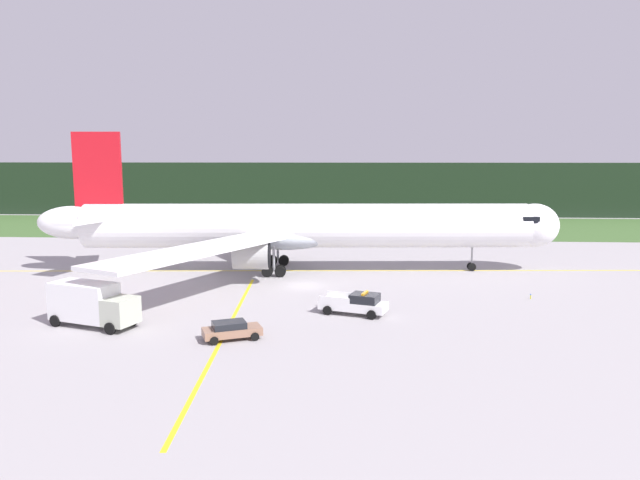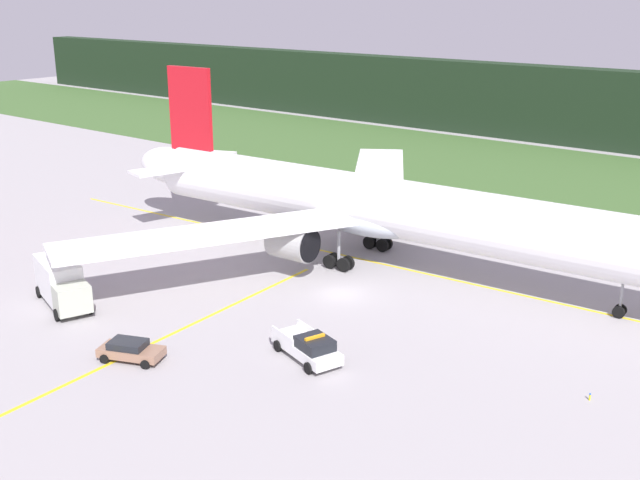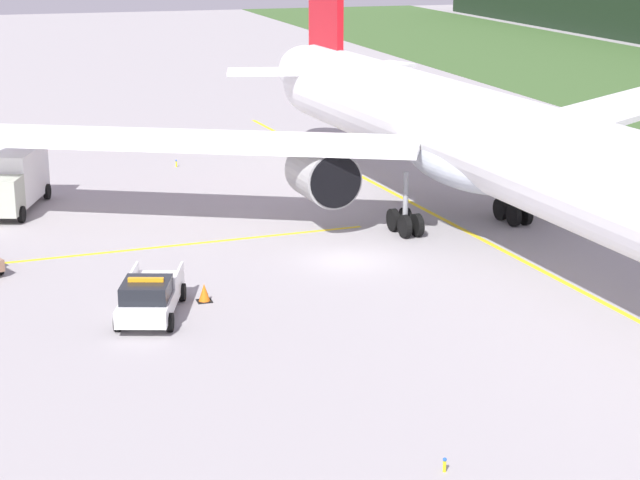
# 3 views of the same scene
# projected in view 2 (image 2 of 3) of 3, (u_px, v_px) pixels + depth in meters

# --- Properties ---
(ground) EXTENTS (320.00, 320.00, 0.00)m
(ground) POSITION_uv_depth(u_px,v_px,m) (341.00, 294.00, 60.14)
(ground) COLOR #9C979A
(grass_verge) EXTENTS (320.00, 34.14, 0.04)m
(grass_verge) POSITION_uv_depth(u_px,v_px,m) (581.00, 179.00, 97.05)
(grass_verge) COLOR #3C5D2C
(grass_verge) RESTS_ON ground
(taxiway_centerline_main) EXTENTS (78.91, 5.55, 0.01)m
(taxiway_centerline_main) POSITION_uv_depth(u_px,v_px,m) (393.00, 266.00, 66.12)
(taxiway_centerline_main) COLOR yellow
(taxiway_centerline_main) RESTS_ON ground
(taxiway_centerline_spur) EXTENTS (2.69, 36.00, 0.01)m
(taxiway_centerline_spur) POSITION_uv_depth(u_px,v_px,m) (148.00, 345.00, 51.37)
(taxiway_centerline_spur) COLOR yellow
(taxiway_centerline_spur) RESTS_ON ground
(airliner) EXTENTS (58.70, 48.78, 15.56)m
(airliner) POSITION_uv_depth(u_px,v_px,m) (386.00, 208.00, 65.04)
(airliner) COLOR white
(airliner) RESTS_ON ground
(ops_pickup_truck) EXTENTS (5.86, 3.63, 1.94)m
(ops_pickup_truck) POSITION_uv_depth(u_px,v_px,m) (308.00, 347.00, 49.12)
(ops_pickup_truck) COLOR white
(ops_pickup_truck) RESTS_ON ground
(catering_truck) EXTENTS (7.40, 4.53, 3.49)m
(catering_truck) POSITION_uv_depth(u_px,v_px,m) (62.00, 283.00, 57.48)
(catering_truck) COLOR #AEB5A2
(catering_truck) RESTS_ON ground
(staff_car) EXTENTS (4.45, 3.23, 1.30)m
(staff_car) POSITION_uv_depth(u_px,v_px,m) (130.00, 350.00, 49.14)
(staff_car) COLOR #8E6750
(staff_car) RESTS_ON ground
(apron_cone) EXTENTS (0.64, 0.64, 0.79)m
(apron_cone) POSITION_uv_depth(u_px,v_px,m) (317.00, 336.00, 51.90)
(apron_cone) COLOR black
(apron_cone) RESTS_ON ground
(taxiway_edge_light_east) EXTENTS (0.12, 0.12, 0.46)m
(taxiway_edge_light_east) POSITION_uv_depth(u_px,v_px,m) (590.00, 396.00, 44.39)
(taxiway_edge_light_east) COLOR yellow
(taxiway_edge_light_east) RESTS_ON ground
(taxiway_edge_light_west) EXTENTS (0.12, 0.12, 0.49)m
(taxiway_edge_light_west) POSITION_uv_depth(u_px,v_px,m) (111.00, 244.00, 71.05)
(taxiway_edge_light_west) COLOR yellow
(taxiway_edge_light_west) RESTS_ON ground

